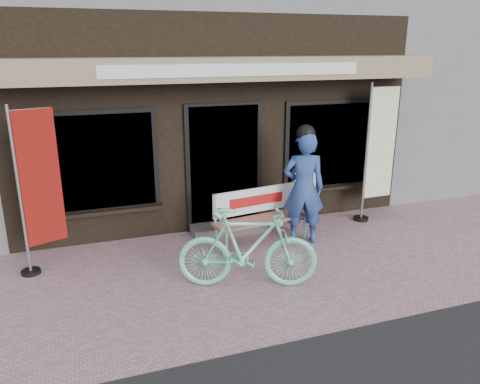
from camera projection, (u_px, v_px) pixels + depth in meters
name	position (u px, v px, depth m)	size (l,w,h in m)	color
ground	(267.00, 276.00, 6.55)	(70.00, 70.00, 0.00)	#AE858E
storefront	(183.00, 51.00, 10.14)	(7.00, 6.77, 6.00)	black
neighbor_right_near	(471.00, 57.00, 13.33)	(10.00, 7.00, 5.60)	slate
bench	(259.00, 211.00, 7.59)	(1.68, 0.65, 0.89)	#6ED7B9
person	(304.00, 186.00, 7.46)	(0.77, 0.62, 1.94)	navy
bicycle	(248.00, 248.00, 6.12)	(0.52, 1.85, 1.11)	#6ED7B9
nobori_red	(38.00, 188.00, 6.42)	(0.70, 0.38, 2.38)	gray
nobori_cream	(378.00, 151.00, 8.39)	(0.73, 0.28, 2.50)	gray
menu_stand	(303.00, 193.00, 8.56)	(0.50, 0.14, 0.99)	black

